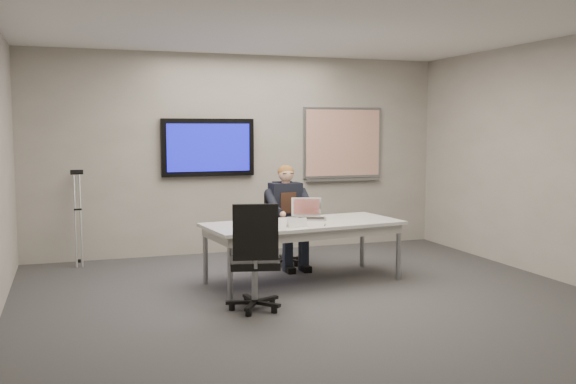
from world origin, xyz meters
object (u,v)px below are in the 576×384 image
object	(u,v)px
seated_person	(290,227)
office_chair_near	(255,277)
office_chair_far	(283,242)
conference_table	(303,229)
laptop	(309,214)

from	to	relation	value
seated_person	office_chair_near	bearing A→B (deg)	-122.27
office_chair_near	office_chair_far	bearing A→B (deg)	-102.38
office_chair_near	seated_person	size ratio (longest dim) A/B	0.82
conference_table	office_chair_far	bearing A→B (deg)	77.62
conference_table	laptop	distance (m)	0.31
office_chair_far	laptop	world-z (taller)	laptop
office_chair_near	seated_person	xyz separation A→B (m)	(0.96, 1.76, 0.19)
conference_table	office_chair_near	distance (m)	1.33
office_chair_near	seated_person	distance (m)	2.01
conference_table	laptop	world-z (taller)	laptop
conference_table	seated_person	world-z (taller)	seated_person
conference_table	office_chair_near	xyz separation A→B (m)	(-0.86, -0.98, -0.28)
conference_table	seated_person	size ratio (longest dim) A/B	1.81
conference_table	office_chair_near	size ratio (longest dim) A/B	2.20
conference_table	seated_person	xyz separation A→B (m)	(0.10, 0.78, -0.09)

